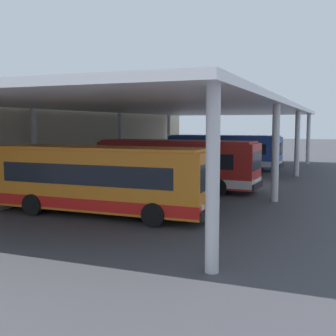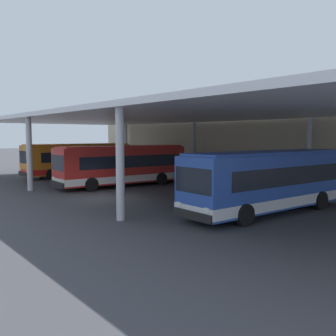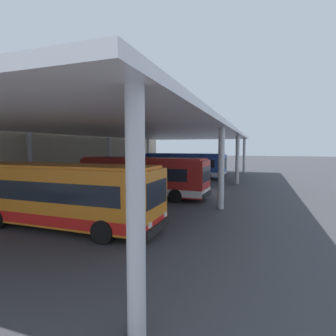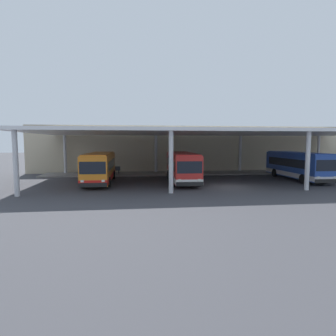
{
  "view_description": "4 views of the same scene",
  "coord_description": "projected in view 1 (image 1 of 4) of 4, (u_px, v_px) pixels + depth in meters",
  "views": [
    {
      "loc": [
        -30.1,
        -5.79,
        4.19
      ],
      "look_at": [
        -6.48,
        3.64,
        1.63
      ],
      "focal_mm": 46.48,
      "sensor_mm": 36.0,
      "label": 1
    },
    {
      "loc": [
        21.3,
        -11.8,
        3.98
      ],
      "look_at": [
        0.96,
        4.54,
        1.74
      ],
      "focal_mm": 40.69,
      "sensor_mm": 36.0,
      "label": 2
    },
    {
      "loc": [
        -23.27,
        -4.88,
        4.03
      ],
      "look_at": [
        0.6,
        3.52,
        1.99
      ],
      "focal_mm": 28.19,
      "sensor_mm": 36.0,
      "label": 3
    },
    {
      "loc": [
        -9.27,
        -25.66,
        4.26
      ],
      "look_at": [
        -5.62,
        4.06,
        1.53
      ],
      "focal_mm": 29.83,
      "sensor_mm": 36.0,
      "label": 4
    }
  ],
  "objects": [
    {
      "name": "ground_plane",
      "position": [
        251.0,
        184.0,
        30.37
      ],
      "size": [
        200.0,
        200.0,
        0.0
      ],
      "primitive_type": "plane",
      "color": "#3D3D42"
    },
    {
      "name": "platform_kerb",
      "position": [
        104.0,
        176.0,
        34.7
      ],
      "size": [
        42.0,
        4.5,
        0.18
      ],
      "primitive_type": "cube",
      "color": "gray",
      "rests_on": "ground"
    },
    {
      "name": "station_building_facade",
      "position": [
        69.0,
        135.0,
        35.57
      ],
      "size": [
        48.0,
        1.6,
        6.7
      ],
      "primitive_type": "cube",
      "color": "#C1B293",
      "rests_on": "ground"
    },
    {
      "name": "canopy_shelter",
      "position": [
        177.0,
        109.0,
        31.87
      ],
      "size": [
        40.0,
        17.0,
        5.55
      ],
      "color": "silver",
      "rests_on": "ground"
    },
    {
      "name": "bus_nearest_bay",
      "position": [
        100.0,
        180.0,
        19.96
      ],
      "size": [
        2.74,
        10.53,
        3.17
      ],
      "color": "orange",
      "rests_on": "ground"
    },
    {
      "name": "bus_second_bay",
      "position": [
        176.0,
        164.0,
        27.91
      ],
      "size": [
        3.02,
        10.62,
        3.17
      ],
      "color": "red",
      "rests_on": "ground"
    },
    {
      "name": "bus_middle_bay",
      "position": [
        224.0,
        152.0,
        40.55
      ],
      "size": [
        2.87,
        10.58,
        3.17
      ],
      "color": "#284CA8",
      "rests_on": "ground"
    }
  ]
}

